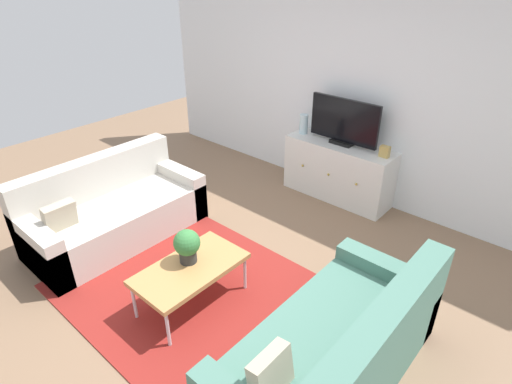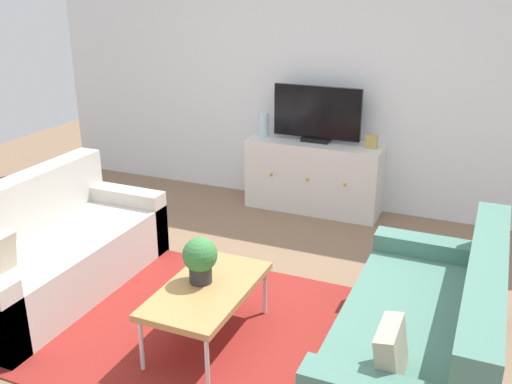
% 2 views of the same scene
% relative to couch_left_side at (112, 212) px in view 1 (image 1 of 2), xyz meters
% --- Properties ---
extents(ground_plane, '(10.00, 10.00, 0.00)m').
position_rel_couch_left_side_xyz_m(ground_plane, '(1.44, 0.10, -0.28)').
color(ground_plane, '#84664C').
extents(wall_back, '(6.40, 0.12, 2.70)m').
position_rel_couch_left_side_xyz_m(wall_back, '(1.44, 2.65, 1.07)').
color(wall_back, white).
rests_on(wall_back, ground_plane).
extents(area_rug, '(2.50, 1.90, 0.01)m').
position_rel_couch_left_side_xyz_m(area_rug, '(1.44, -0.05, -0.28)').
color(area_rug, maroon).
rests_on(area_rug, ground_plane).
extents(couch_left_side, '(0.86, 1.85, 0.85)m').
position_rel_couch_left_side_xyz_m(couch_left_side, '(0.00, 0.00, 0.00)').
color(couch_left_side, beige).
rests_on(couch_left_side, ground_plane).
extents(couch_right_side, '(0.86, 1.85, 0.85)m').
position_rel_couch_left_side_xyz_m(couch_right_side, '(2.87, 0.00, 0.00)').
color(couch_right_side, '#4C7A6B').
rests_on(couch_right_side, ground_plane).
extents(coffee_table, '(0.53, 0.96, 0.41)m').
position_rel_couch_left_side_xyz_m(coffee_table, '(1.48, -0.14, 0.09)').
color(coffee_table, '#B7844C').
rests_on(coffee_table, ground_plane).
extents(potted_plant, '(0.23, 0.23, 0.31)m').
position_rel_couch_left_side_xyz_m(potted_plant, '(1.41, -0.10, 0.30)').
color(potted_plant, '#2D2D2D').
rests_on(potted_plant, coffee_table).
extents(tv_console, '(1.37, 0.47, 0.73)m').
position_rel_couch_left_side_xyz_m(tv_console, '(1.39, 2.37, 0.08)').
color(tv_console, silver).
rests_on(tv_console, ground_plane).
extents(flat_screen_tv, '(0.89, 0.16, 0.56)m').
position_rel_couch_left_side_xyz_m(flat_screen_tv, '(1.39, 2.39, 0.72)').
color(flat_screen_tv, black).
rests_on(flat_screen_tv, tv_console).
extents(glass_vase, '(0.11, 0.11, 0.25)m').
position_rel_couch_left_side_xyz_m(glass_vase, '(0.83, 2.37, 0.57)').
color(glass_vase, silver).
rests_on(glass_vase, tv_console).
extents(mantel_clock, '(0.11, 0.07, 0.13)m').
position_rel_couch_left_side_xyz_m(mantel_clock, '(1.96, 2.37, 0.51)').
color(mantel_clock, tan).
rests_on(mantel_clock, tv_console).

